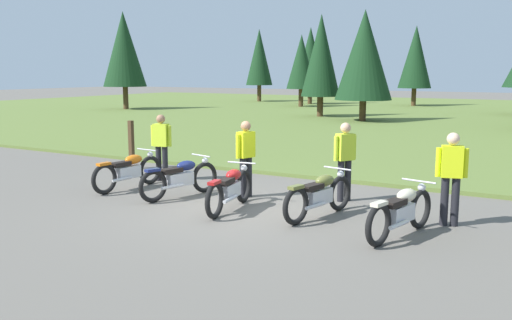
% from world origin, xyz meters
% --- Properties ---
extents(ground_plane, '(140.00, 140.00, 0.00)m').
position_xyz_m(ground_plane, '(0.00, 0.00, 0.00)').
color(ground_plane, '#605B54').
extents(grass_moorland, '(80.00, 44.00, 0.10)m').
position_xyz_m(grass_moorland, '(0.00, 25.43, 0.05)').
color(grass_moorland, '#5B7033').
rests_on(grass_moorland, ground).
extents(motorcycle_orange, '(0.62, 2.10, 0.88)m').
position_xyz_m(motorcycle_orange, '(-3.25, 0.28, 0.44)').
color(motorcycle_orange, black).
rests_on(motorcycle_orange, ground).
extents(motorcycle_navy, '(0.78, 2.05, 0.88)m').
position_xyz_m(motorcycle_navy, '(-1.67, 0.19, 0.44)').
color(motorcycle_navy, black).
rests_on(motorcycle_navy, ground).
extents(motorcycle_red, '(0.65, 2.09, 0.88)m').
position_xyz_m(motorcycle_red, '(-0.12, -0.22, 0.44)').
color(motorcycle_red, black).
rests_on(motorcycle_red, ground).
extents(motorcycle_olive, '(0.71, 2.07, 0.88)m').
position_xyz_m(motorcycle_olive, '(1.64, 0.14, 0.44)').
color(motorcycle_olive, black).
rests_on(motorcycle_olive, ground).
extents(motorcycle_cream, '(0.73, 2.07, 0.88)m').
position_xyz_m(motorcycle_cream, '(3.31, -0.35, 0.44)').
color(motorcycle_cream, black).
rests_on(motorcycle_cream, ground).
extents(rider_checking_bike, '(0.54, 0.30, 1.67)m').
position_xyz_m(rider_checking_bike, '(-3.19, 1.43, 0.95)').
color(rider_checking_bike, black).
rests_on(rider_checking_bike, ground).
extents(rider_near_row_end, '(0.38, 0.47, 1.67)m').
position_xyz_m(rider_near_row_end, '(1.56, 1.63, 0.95)').
color(rider_near_row_end, black).
rests_on(rider_near_row_end, ground).
extents(rider_with_back_turned, '(0.53, 0.31, 1.67)m').
position_xyz_m(rider_with_back_turned, '(3.87, 0.76, 0.95)').
color(rider_with_back_turned, black).
rests_on(rider_with_back_turned, ground).
extents(rider_in_hivis_vest, '(0.31, 0.53, 1.67)m').
position_xyz_m(rider_in_hivis_vest, '(-0.44, 0.92, 0.95)').
color(rider_in_hivis_vest, black).
rests_on(rider_in_hivis_vest, ground).
extents(trail_marker_post, '(0.12, 0.12, 1.37)m').
position_xyz_m(trail_marker_post, '(-5.05, 2.37, 0.68)').
color(trail_marker_post, '#47331E').
rests_on(trail_marker_post, ground).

